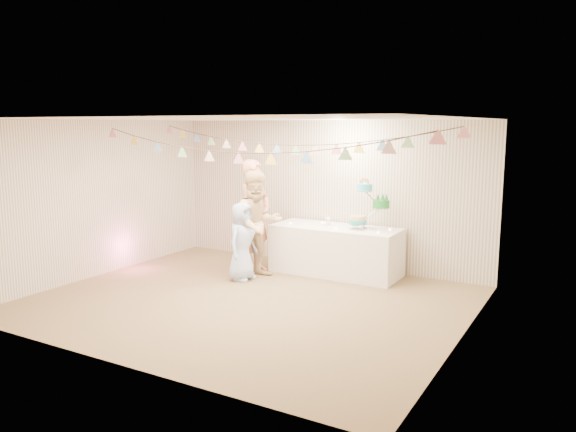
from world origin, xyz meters
The scene contains 25 objects.
floor centered at (0.00, 0.00, 0.00)m, with size 6.00×6.00×0.00m, color brown.
ceiling centered at (0.00, 0.00, 2.60)m, with size 6.00×6.00×0.00m, color silver.
back_wall centered at (0.00, 2.50, 1.30)m, with size 6.00×6.00×0.00m, color silver.
front_wall centered at (0.00, -2.50, 1.30)m, with size 6.00×6.00×0.00m, color silver.
left_wall centered at (-3.00, 0.00, 1.30)m, with size 5.00×5.00×0.00m, color silver.
right_wall centered at (3.00, 0.00, 1.30)m, with size 5.00×5.00×0.00m, color silver.
table centered at (0.45, 2.00, 0.41)m, with size 2.17×0.87×0.81m, color white.
cake_stand centered at (1.00, 2.05, 1.14)m, with size 0.70×0.41×0.78m, color silver, non-canonical shape.
cake_bottom centered at (0.85, 1.99, 0.84)m, with size 0.31×0.31×0.15m, color teal, non-canonical shape.
cake_middle centered at (1.18, 2.14, 1.11)m, with size 0.27×0.27×0.22m, color #1A7B29, non-canonical shape.
cake_top_tier centered at (0.94, 2.02, 1.38)m, with size 0.25×0.25×0.19m, color #48D3E2, non-canonical shape.
platter centered at (-0.08, 1.95, 0.76)m, with size 0.36×0.36×0.02m, color white.
posy centered at (0.27, 2.05, 0.82)m, with size 0.13×0.13×0.15m, color white, non-canonical shape.
person_adult_a centered at (-0.81, 1.43, 0.97)m, with size 0.71×0.46×1.94m, color tan.
person_adult_b centered at (-0.58, 1.17, 0.89)m, with size 0.87×0.68×1.79m, color #E3BD8C.
person_child centered at (-0.72, 0.90, 0.64)m, with size 0.63×0.41×1.28m, color #B1C9FA.
bunting_back centered at (0.00, 1.10, 2.35)m, with size 5.60×1.10×0.40m, color pink, non-canonical shape.
bunting_front centered at (0.00, -0.20, 2.32)m, with size 5.60×0.90×0.36m, color #72A5E5, non-canonical shape.
tealight_0 centered at (-0.35, 1.85, 0.83)m, with size 0.04×0.04×0.03m, color #FFD88C.
tealight_1 centered at (0.10, 2.18, 0.83)m, with size 0.04×0.04×0.03m, color #FFD88C.
tealight_2 centered at (0.55, 1.78, 0.83)m, with size 0.04×0.04×0.03m, color #FFD88C.
tealight_3 centered at (0.80, 2.22, 0.83)m, with size 0.04×0.04×0.03m, color #FFD88C.
tealight_4 centered at (1.27, 1.82, 0.83)m, with size 0.04×0.04×0.03m, color #FFD88C.
tealight_5 centered at (1.35, 2.15, 0.83)m, with size 0.04×0.04×0.03m, color #FFD88C.
tealight_6 centered at (0.15, 2.25, 0.83)m, with size 0.04×0.04×0.03m, color #FFD88C.
Camera 1 is at (4.36, -6.50, 2.52)m, focal length 35.00 mm.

